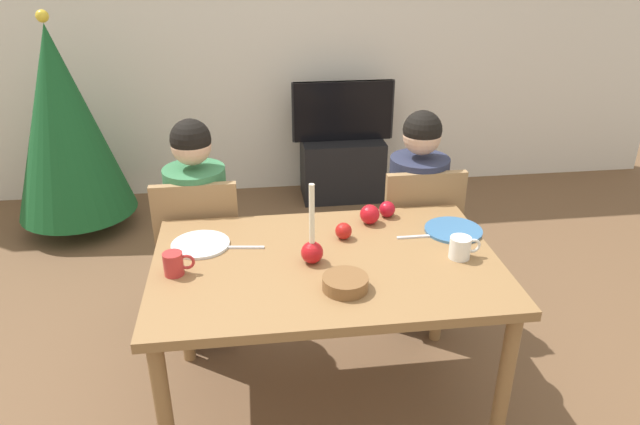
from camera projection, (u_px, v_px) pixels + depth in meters
name	position (u px, v px, depth m)	size (l,w,h in m)	color
ground_plane	(326.00, 401.00, 2.68)	(7.68, 7.68, 0.00)	brown
back_wall	(280.00, 27.00, 4.44)	(6.40, 0.10, 2.60)	silver
dining_table	(326.00, 278.00, 2.39)	(1.40, 0.90, 0.75)	olive
chair_left	(201.00, 248.00, 2.94)	(0.40, 0.40, 0.90)	#99754C
chair_right	(416.00, 235.00, 3.07)	(0.40, 0.40, 0.90)	#99754C
person_left_child	(200.00, 235.00, 2.94)	(0.30, 0.30, 1.17)	#33384C
person_right_child	(415.00, 222.00, 3.07)	(0.30, 0.30, 1.17)	#33384C
tv_stand	(342.00, 168.00, 4.69)	(0.64, 0.40, 0.48)	black
tv	(343.00, 111.00, 4.48)	(0.79, 0.05, 0.46)	black
christmas_tree	(63.00, 123.00, 3.93)	(0.80, 0.80, 1.52)	brown
candle_centerpiece	(312.00, 247.00, 2.31)	(0.09, 0.09, 0.34)	red
plate_left	(201.00, 244.00, 2.47)	(0.25, 0.25, 0.01)	silver
plate_right	(453.00, 230.00, 2.58)	(0.25, 0.25, 0.01)	teal
mug_left	(174.00, 264.00, 2.24)	(0.12, 0.08, 0.09)	#B72D2D
mug_right	(461.00, 248.00, 2.36)	(0.13, 0.09, 0.09)	white
fork_left	(243.00, 247.00, 2.45)	(0.18, 0.01, 0.01)	silver
fork_right	(417.00, 237.00, 2.53)	(0.18, 0.01, 0.01)	silver
bowl_walnuts	(345.00, 283.00, 2.16)	(0.17, 0.17, 0.05)	brown
apple_near_candle	(343.00, 231.00, 2.51)	(0.07, 0.07, 0.07)	#B21915
apple_by_left_plate	(370.00, 214.00, 2.64)	(0.09, 0.09, 0.09)	red
apple_by_right_mug	(387.00, 209.00, 2.71)	(0.08, 0.08, 0.08)	#B21120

